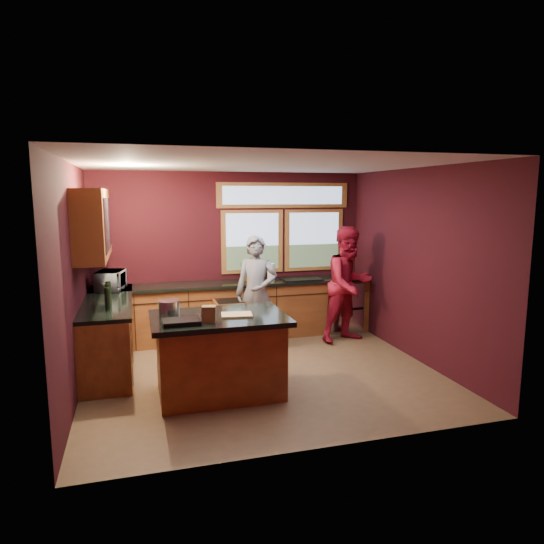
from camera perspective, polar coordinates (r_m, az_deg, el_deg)
name	(u,v)px	position (r m, az deg, el deg)	size (l,w,h in m)	color
floor	(263,373)	(6.52, -1.10, -11.81)	(4.50, 4.50, 0.00)	brown
room_shell	(211,236)	(6.32, -7.17, 4.21)	(4.52, 4.02, 2.71)	black
back_counter	(248,309)	(8.01, -2.84, -4.39)	(4.50, 0.64, 0.93)	#562D14
left_counter	(108,333)	(7.01, -18.69, -6.80)	(0.64, 2.30, 0.93)	#562D14
island	(219,355)	(5.78, -6.20, -9.63)	(1.55, 1.05, 0.95)	#562D14
person_grey	(256,293)	(7.28, -1.86, -2.51)	(0.63, 0.41, 1.73)	slate
person_red	(349,284)	(7.78, 9.07, -1.45)	(0.90, 0.70, 1.84)	maroon
microwave	(111,280)	(7.56, -18.46, -0.95)	(0.52, 0.35, 0.29)	#999999
potted_plant	(250,269)	(7.95, -2.60, 0.40)	(0.36, 0.31, 0.40)	#999999
paper_towel	(271,272)	(7.99, -0.12, 0.02)	(0.12, 0.12, 0.28)	silver
cutting_board	(237,315)	(5.63, -4.18, -5.04)	(0.35, 0.25, 0.02)	tan
stock_pot	(169,308)	(5.71, -12.01, -4.19)	(0.24, 0.24, 0.18)	#BABBBF
paper_bag	(209,314)	(5.36, -7.43, -4.93)	(0.15, 0.12, 0.18)	brown
black_tray	(181,322)	(5.34, -10.61, -5.77)	(0.40, 0.28, 0.05)	black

